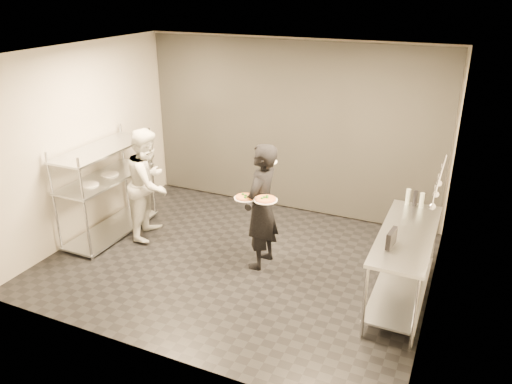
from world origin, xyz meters
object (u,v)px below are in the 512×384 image
at_px(salad_plate, 268,160).
at_px(prep_counter, 404,255).
at_px(pass_rack, 107,186).
at_px(waiter, 261,207).
at_px(bottle_dark, 415,198).
at_px(chef, 149,183).
at_px(bottle_clear, 422,200).
at_px(pizza_plate_far, 266,199).
at_px(bottle_green, 408,197).
at_px(pos_monitor, 391,238).
at_px(pizza_plate_near, 245,197).

bearing_deg(salad_plate, prep_counter, -10.88).
bearing_deg(pass_rack, waiter, 2.10).
bearing_deg(bottle_dark, prep_counter, -87.61).
xyz_separation_m(waiter, chef, (-1.87, 0.14, -0.03)).
xyz_separation_m(prep_counter, bottle_clear, (0.05, 0.80, 0.39)).
height_order(pizza_plate_far, bottle_dark, bottle_dark).
distance_m(chef, bottle_green, 3.66).
distance_m(prep_counter, salad_plate, 2.08).
height_order(waiter, pos_monitor, waiter).
relative_size(bottle_green, bottle_dark, 1.05).
xyz_separation_m(bottle_clear, bottle_dark, (-0.08, 0.00, 0.01)).
xyz_separation_m(prep_counter, salad_plate, (-1.89, 0.36, 0.78)).
xyz_separation_m(bottle_green, bottle_dark, (0.09, 0.00, -0.01)).
height_order(pizza_plate_far, bottle_green, bottle_green).
distance_m(prep_counter, chef, 3.74).
bearing_deg(bottle_clear, pass_rack, -169.61).
distance_m(chef, pos_monitor, 3.67).
distance_m(pass_rack, waiter, 2.47).
bearing_deg(pizza_plate_far, bottle_green, 30.15).
distance_m(pizza_plate_near, pizza_plate_far, 0.28).
bearing_deg(bottle_green, salad_plate, -166.18).
xyz_separation_m(pizza_plate_far, bottle_green, (1.59, 0.92, -0.05)).
height_order(pass_rack, salad_plate, pass_rack).
height_order(pos_monitor, bottle_clear, bottle_clear).
bearing_deg(pos_monitor, waiter, 171.46).
bearing_deg(prep_counter, pizza_plate_far, -175.85).
bearing_deg(pizza_plate_far, pos_monitor, -9.46).
distance_m(chef, bottle_dark, 3.75).
relative_size(chef, pizza_plate_far, 5.56).
bearing_deg(pizza_plate_far, waiter, 125.02).
xyz_separation_m(pizza_plate_far, salad_plate, (-0.18, 0.49, 0.33)).
relative_size(prep_counter, bottle_green, 8.42).
bearing_deg(prep_counter, pass_rack, -179.97).
bearing_deg(bottle_green, prep_counter, -81.22).
bearing_deg(waiter, pass_rack, -85.13).
relative_size(pizza_plate_near, salad_plate, 1.12).
bearing_deg(pos_monitor, prep_counter, 79.68).
relative_size(pass_rack, pos_monitor, 6.22).
height_order(pizza_plate_far, salad_plate, salad_plate).
relative_size(pizza_plate_far, salad_plate, 1.17).
distance_m(prep_counter, bottle_clear, 0.89).
distance_m(pass_rack, bottle_clear, 4.46).
distance_m(pizza_plate_near, salad_plate, 0.61).
distance_m(waiter, pos_monitor, 1.81).
relative_size(pos_monitor, bottle_clear, 1.36).
distance_m(pos_monitor, bottle_green, 1.19).
relative_size(pass_rack, prep_counter, 0.89).
xyz_separation_m(pass_rack, pizza_plate_near, (2.34, -0.13, 0.29)).
bearing_deg(pos_monitor, bottle_green, 96.95).
height_order(prep_counter, bottle_clear, bottle_clear).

